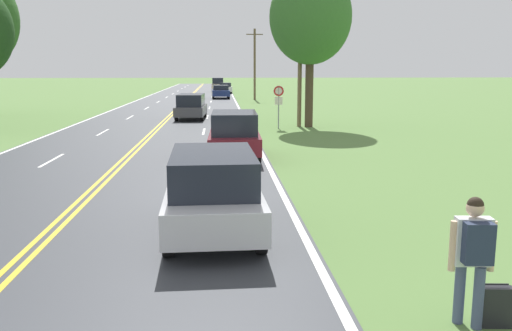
{
  "coord_description": "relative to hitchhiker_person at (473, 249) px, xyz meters",
  "views": [
    {
      "loc": [
        3.55,
        -3.81,
        3.38
      ],
      "look_at": [
        4.42,
        9.14,
        1.04
      ],
      "focal_mm": 38.0,
      "sensor_mm": 36.0,
      "label": 1
    }
  ],
  "objects": [
    {
      "name": "hitchhiker_person",
      "position": [
        0.0,
        0.0,
        0.0
      ],
      "size": [
        0.6,
        0.45,
        1.76
      ],
      "rotation": [
        0.0,
        0.0,
        1.48
      ],
      "color": "#475175",
      "rests_on": "ground"
    },
    {
      "name": "tree_left_verge",
      "position": [
        1.96,
        24.85,
        5.16
      ],
      "size": [
        4.67,
        4.67,
        8.95
      ],
      "color": "#473828",
      "rests_on": "ground"
    },
    {
      "name": "utility_pole_far",
      "position": [
        0.63,
        53.06,
        2.87
      ],
      "size": [
        1.8,
        0.24,
        7.59
      ],
      "color": "brown",
      "rests_on": "ground"
    },
    {
      "name": "suitcase",
      "position": [
        0.33,
        -0.02,
        -0.8
      ],
      "size": [
        0.46,
        0.18,
        0.61
      ],
      "rotation": [
        0.0,
        0.0,
        1.48
      ],
      "color": "black",
      "rests_on": "ground"
    },
    {
      "name": "car_white_sedan_distant",
      "position": [
        -2.41,
        68.5,
        -0.32
      ],
      "size": [
        1.88,
        4.07,
        1.46
      ],
      "rotation": [
        0.0,
        0.0,
        -1.53
      ],
      "color": "black",
      "rests_on": "ground"
    },
    {
      "name": "car_silver_suv_approaching",
      "position": [
        -3.4,
        4.37,
        -0.16
      ],
      "size": [
        2.01,
        4.27,
        1.7
      ],
      "rotation": [
        0.0,
        0.0,
        -1.54
      ],
      "color": "black",
      "rests_on": "ground"
    },
    {
      "name": "traffic_sign",
      "position": [
        0.1,
        24.14,
        0.75
      ],
      "size": [
        0.6,
        0.1,
        2.43
      ],
      "color": "gray",
      "rests_on": "ground"
    },
    {
      "name": "car_dark_blue_sedan_receding",
      "position": [
        -3.07,
        56.1,
        -0.29
      ],
      "size": [
        2.07,
        4.85,
        1.5
      ],
      "rotation": [
        0.0,
        0.0,
        -1.54
      ],
      "color": "black",
      "rests_on": "ground"
    },
    {
      "name": "car_dark_grey_van_mid_far",
      "position": [
        -5.16,
        30.4,
        -0.19
      ],
      "size": [
        2.06,
        4.75,
        1.68
      ],
      "rotation": [
        0.0,
        0.0,
        -1.61
      ],
      "color": "black",
      "rests_on": "ground"
    },
    {
      "name": "car_maroon_suv_mid_near",
      "position": [
        -2.7,
        13.95,
        -0.14
      ],
      "size": [
        1.97,
        4.15,
        1.76
      ],
      "rotation": [
        0.0,
        0.0,
        -1.59
      ],
      "color": "black",
      "rests_on": "ground"
    },
    {
      "name": "car_champagne_suv_horizon",
      "position": [
        -3.43,
        74.54,
        -0.02
      ],
      "size": [
        1.81,
        3.92,
        2.02
      ],
      "rotation": [
        0.0,
        0.0,
        -1.57
      ],
      "color": "black",
      "rests_on": "ground"
    },
    {
      "name": "utility_pole_midground",
      "position": [
        1.44,
        25.17,
        3.07
      ],
      "size": [
        1.8,
        0.24,
        7.99
      ],
      "color": "brown",
      "rests_on": "ground"
    }
  ]
}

